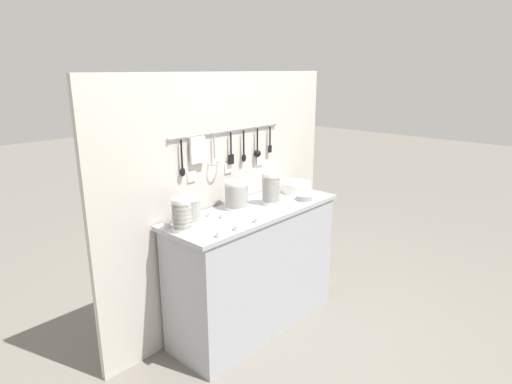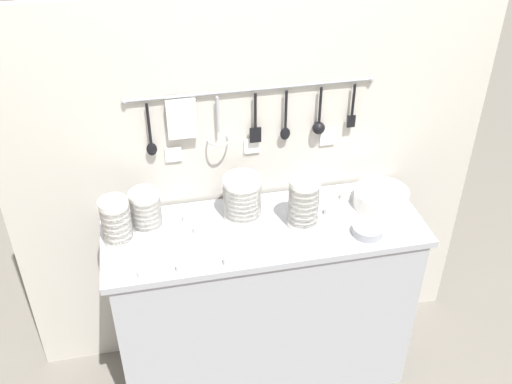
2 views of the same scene
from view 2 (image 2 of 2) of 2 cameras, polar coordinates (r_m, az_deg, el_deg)
ground_plane at (r=3.21m, az=0.65°, el=-16.32°), size 20.00×20.00×0.00m
counter at (r=2.86m, az=0.71°, el=-10.56°), size 1.37×0.49×0.92m
back_wall at (r=2.77m, az=-0.47°, el=0.26°), size 2.17×0.11×1.85m
bowl_stack_wide_centre at (r=2.56m, az=-1.31°, el=-0.55°), size 0.16×0.16×0.20m
bowl_stack_short_front at (r=2.51m, az=4.55°, el=-1.01°), size 0.13×0.13×0.23m
bowl_stack_nested_right at (r=2.48m, az=-13.18°, el=-2.77°), size 0.12×0.12×0.21m
bowl_stack_tall_left at (r=2.54m, az=-10.45°, el=-1.72°), size 0.13×0.13×0.18m
plate_stack at (r=2.71m, az=11.82°, el=-0.58°), size 0.24×0.24×0.08m
steel_mixing_bowl at (r=2.55m, az=10.58°, el=-3.61°), size 0.13×0.13×0.04m
cup_front_right at (r=2.53m, az=-5.47°, el=-3.56°), size 0.04×0.04×0.04m
cup_centre at (r=2.74m, az=8.49°, el=-0.40°), size 0.04×0.04×0.04m
cup_edge_far at (r=2.37m, az=-2.58°, el=-6.55°), size 0.04×0.04×0.04m
cup_back_left at (r=2.35m, az=-10.71°, el=-7.59°), size 0.04×0.04×0.04m
cup_mid_row at (r=2.63m, az=-13.53°, el=-2.73°), size 0.04×0.04×0.04m
cup_beside_plates at (r=2.60m, az=-6.52°, el=-2.43°), size 0.04×0.04×0.04m
cup_front_left at (r=2.64m, az=6.97°, el=-1.80°), size 0.04×0.04×0.04m
cup_edge_near at (r=2.35m, az=-7.08°, el=-7.16°), size 0.04×0.04×0.04m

